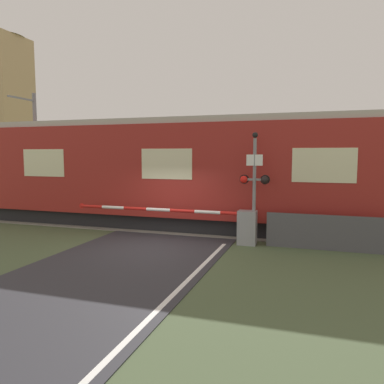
# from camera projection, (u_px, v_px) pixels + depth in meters

# --- Properties ---
(ground_plane) EXTENTS (80.00, 80.00, 0.00)m
(ground_plane) POSITION_uv_depth(u_px,v_px,m) (153.00, 247.00, 11.97)
(ground_plane) COLOR #475638
(track_bed) EXTENTS (36.00, 3.20, 0.13)m
(track_bed) POSITION_uv_depth(u_px,v_px,m) (187.00, 227.00, 15.17)
(track_bed) COLOR slate
(track_bed) RESTS_ON ground_plane
(train) EXTENTS (19.76, 2.88, 4.32)m
(train) POSITION_uv_depth(u_px,v_px,m) (180.00, 173.00, 15.05)
(train) COLOR black
(train) RESTS_ON ground_plane
(crossing_barrier) EXTENTS (6.69, 0.44, 1.12)m
(crossing_barrier) POSITION_uv_depth(u_px,v_px,m) (228.00, 224.00, 12.41)
(crossing_barrier) COLOR gray
(crossing_barrier) RESTS_ON ground_plane
(signal_post) EXTENTS (0.97, 0.26, 3.65)m
(signal_post) POSITION_uv_depth(u_px,v_px,m) (254.00, 182.00, 11.98)
(signal_post) COLOR gray
(signal_post) RESTS_ON ground_plane
(catenary_pole) EXTENTS (0.20, 1.90, 6.17)m
(catenary_pole) POSITION_uv_depth(u_px,v_px,m) (36.00, 149.00, 20.03)
(catenary_pole) COLOR slate
(catenary_pole) RESTS_ON ground_plane
(distant_building) EXTENTS (4.99, 4.99, 15.71)m
(distant_building) POSITION_uv_depth(u_px,v_px,m) (3.00, 106.00, 38.95)
(distant_building) COLOR tan
(distant_building) RESTS_ON ground_plane
(roadside_fence) EXTENTS (3.70, 0.06, 1.10)m
(roadside_fence) POSITION_uv_depth(u_px,v_px,m) (328.00, 233.00, 11.48)
(roadside_fence) COLOR #4C4C51
(roadside_fence) RESTS_ON ground_plane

